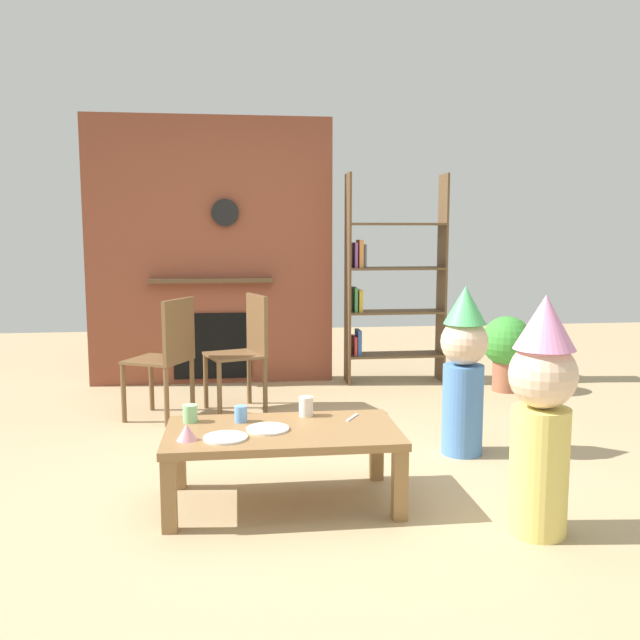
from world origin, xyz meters
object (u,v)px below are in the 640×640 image
coffee_table (283,440)px  potted_plant_tall (507,346)px  paper_plate_rear (268,429)px  dining_chair_left (168,351)px  paper_cup_near_right (241,414)px  birthday_cake_slice (187,432)px  dining_chair_middle (246,345)px  paper_cup_near_left (306,406)px  bookshelf (389,286)px  paper_plate_front (225,438)px  paper_cup_center (190,413)px  child_with_cone_hat (541,410)px  child_in_pink (464,366)px

coffee_table → potted_plant_tall: potted_plant_tall is taller
paper_plate_rear → potted_plant_tall: 3.12m
dining_chair_left → potted_plant_tall: bearing=-142.4°
paper_cup_near_right → birthday_cake_slice: (-0.26, -0.29, -0.00)m
birthday_cake_slice → dining_chair_middle: dining_chair_middle is taller
paper_cup_near_left → paper_cup_near_right: 0.36m
paper_cup_near_left → dining_chair_left: (-0.87, 1.43, 0.07)m
bookshelf → paper_cup_near_left: bookshelf is taller
paper_cup_near_right → potted_plant_tall: (2.31, 2.07, -0.04)m
birthday_cake_slice → dining_chair_left: size_ratio=0.11×
paper_plate_front → paper_plate_rear: bearing=30.1°
paper_cup_center → child_with_cone_hat: bearing=-22.8°
paper_cup_near_left → paper_cup_center: 0.62m
paper_cup_center → child_in_pink: 1.70m
child_in_pink → dining_chair_left: (-1.89, 1.02, -0.05)m
bookshelf → paper_cup_near_right: 2.95m
coffee_table → birthday_cake_slice: birthday_cake_slice is taller
birthday_cake_slice → child_with_cone_hat: size_ratio=0.09×
paper_cup_center → dining_chair_left: (-0.25, 1.48, 0.08)m
paper_cup_near_left → paper_plate_front: size_ratio=0.50×
child_with_cone_hat → dining_chair_middle: bearing=-37.9°
child_with_cone_hat → dining_chair_middle: (-1.30, 2.36, -0.07)m
paper_plate_front → child_with_cone_hat: size_ratio=0.19×
paper_cup_near_left → dining_chair_left: 1.68m
dining_chair_middle → child_with_cone_hat: bearing=100.3°
child_with_cone_hat → dining_chair_left: size_ratio=1.23×
paper_cup_center → potted_plant_tall: 3.28m
paper_cup_near_right → paper_cup_center: paper_cup_center is taller
paper_cup_near_left → paper_plate_front: paper_cup_near_left is taller
child_with_cone_hat → potted_plant_tall: bearing=-86.1°
paper_cup_near_right → dining_chair_left: (-0.52, 1.51, 0.08)m
child_with_cone_hat → potted_plant_tall: (0.96, 2.72, -0.19)m
paper_cup_near_right → potted_plant_tall: size_ratio=0.13×
potted_plant_tall → bookshelf: bearing=152.0°
paper_cup_near_right → child_with_cone_hat: child_with_cone_hat is taller
paper_cup_center → coffee_table: bearing=-21.6°
bookshelf → birthday_cake_slice: size_ratio=19.00×
child_in_pink → potted_plant_tall: 1.84m
paper_cup_near_left → potted_plant_tall: (1.95, 2.00, -0.05)m
child_in_pink → dining_chair_middle: child_in_pink is taller
paper_cup_near_right → birthday_cake_slice: 0.39m
paper_cup_center → dining_chair_left: size_ratio=0.10×
paper_plate_rear → paper_cup_center: bearing=153.6°
coffee_table → potted_plant_tall: size_ratio=1.79×
birthday_cake_slice → paper_cup_near_right: bearing=47.9°
paper_cup_near_right → birthday_cake_slice: bearing=-132.1°
birthday_cake_slice → dining_chair_middle: (0.31, 2.00, 0.08)m
paper_plate_rear → potted_plant_tall: (2.17, 2.24, 0.00)m
birthday_cake_slice → child_in_pink: size_ratio=0.09×
coffee_table → paper_plate_front: paper_plate_front is taller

